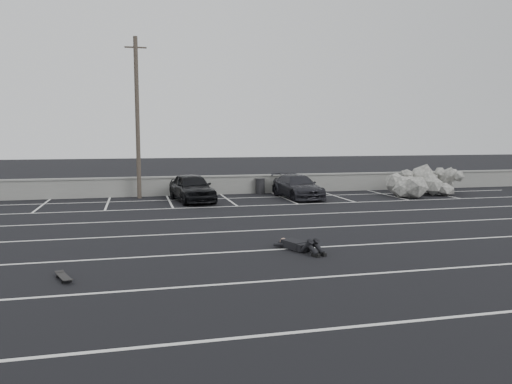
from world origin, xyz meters
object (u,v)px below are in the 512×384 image
object	(u,v)px
utility_pole	(137,118)
car_right	(298,186)
trash_bin	(260,186)
person	(294,241)
skateboard	(64,277)
car_left	(192,187)
riprap_pile	(424,185)

from	to	relation	value
utility_pole	car_right	bearing A→B (deg)	-13.14
utility_pole	trash_bin	distance (m)	7.71
utility_pole	trash_bin	size ratio (longest dim) A/B	9.54
utility_pole	person	size ratio (longest dim) A/B	3.28
trash_bin	skateboard	xyz separation A→B (m)	(-8.54, -15.40, -0.37)
car_left	trash_bin	size ratio (longest dim) A/B	4.74
utility_pole	skateboard	distance (m)	15.68
car_right	trash_bin	size ratio (longest dim) A/B	4.84
car_right	utility_pole	distance (m)	9.13
person	skateboard	bearing A→B (deg)	175.57
utility_pole	person	xyz separation A→B (m)	(4.31, -13.21, -3.99)
skateboard	car_right	bearing A→B (deg)	31.99
riprap_pile	utility_pole	bearing A→B (deg)	172.34
car_right	riprap_pile	distance (m)	7.39
utility_pole	riprap_pile	distance (m)	16.12
riprap_pile	skateboard	bearing A→B (deg)	-143.42
utility_pole	skateboard	xyz separation A→B (m)	(-1.84, -15.00, -4.16)
utility_pole	trash_bin	bearing A→B (deg)	3.42
car_right	utility_pole	size ratio (longest dim) A/B	0.51
car_right	person	size ratio (longest dim) A/B	1.66
skateboard	trash_bin	bearing A→B (deg)	40.38
car_left	skateboard	size ratio (longest dim) A/B	5.24
car_left	utility_pole	distance (m)	4.78
trash_bin	riprap_pile	world-z (taller)	riprap_pile
car_right	riprap_pile	bearing A→B (deg)	-6.30
car_left	utility_pole	bearing A→B (deg)	133.66
car_right	trash_bin	distance (m)	2.74
car_right	skateboard	size ratio (longest dim) A/B	5.35
trash_bin	person	bearing A→B (deg)	-99.95
car_right	riprap_pile	xyz separation A→B (m)	(7.39, -0.19, -0.05)
person	skateboard	size ratio (longest dim) A/B	3.22
person	car_left	bearing A→B (deg)	78.17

